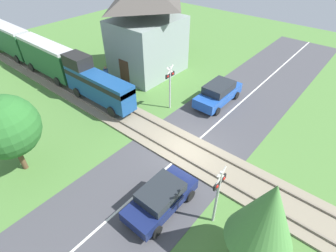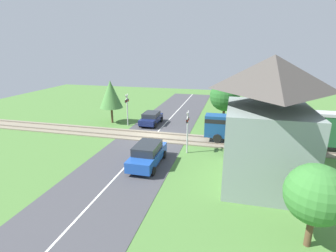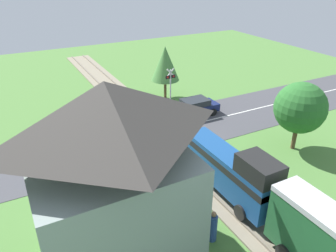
% 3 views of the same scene
% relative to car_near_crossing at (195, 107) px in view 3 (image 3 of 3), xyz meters
% --- Properties ---
extents(ground_plane, '(60.00, 60.00, 0.00)m').
position_rel_car_near_crossing_xyz_m(ground_plane, '(4.00, 1.44, -0.73)').
color(ground_plane, '#4C7A38').
extents(road_surface, '(48.00, 6.40, 0.02)m').
position_rel_car_near_crossing_xyz_m(road_surface, '(4.00, 1.44, -0.72)').
color(road_surface, '#424247').
rests_on(road_surface, ground_plane).
extents(track_bed, '(2.80, 48.00, 0.24)m').
position_rel_car_near_crossing_xyz_m(track_bed, '(4.00, 1.44, -0.66)').
color(track_bed, gray).
rests_on(track_bed, ground_plane).
extents(car_near_crossing, '(3.84, 1.84, 1.36)m').
position_rel_car_near_crossing_xyz_m(car_near_crossing, '(0.00, 0.00, 0.00)').
color(car_near_crossing, '#141E4C').
rests_on(car_near_crossing, ground_plane).
extents(car_far_side, '(4.42, 1.90, 1.61)m').
position_rel_car_near_crossing_xyz_m(car_far_side, '(9.94, 2.88, 0.11)').
color(car_far_side, '#1E4CA8').
rests_on(car_far_side, ground_plane).
extents(crossing_signal_west_approach, '(0.90, 0.18, 3.43)m').
position_rel_car_near_crossing_xyz_m(crossing_signal_west_approach, '(0.99, -2.35, 1.46)').
color(crossing_signal_west_approach, '#B7B7B7').
rests_on(crossing_signal_west_approach, ground_plane).
extents(crossing_signal_east_approach, '(0.90, 0.18, 3.43)m').
position_rel_car_near_crossing_xyz_m(crossing_signal_east_approach, '(7.01, 5.23, 1.46)').
color(crossing_signal_east_approach, '#B7B7B7').
rests_on(crossing_signal_east_approach, ground_plane).
extents(station_building, '(6.34, 5.13, 7.78)m').
position_rel_car_near_crossing_xyz_m(station_building, '(10.45, 10.63, 3.10)').
color(station_building, gray).
rests_on(station_building, ground_plane).
extents(pedestrian_by_station, '(0.39, 0.39, 1.59)m').
position_rel_car_near_crossing_xyz_m(pedestrian_by_station, '(6.47, 11.81, -0.00)').
color(pedestrian_by_station, '#2D4C8E').
rests_on(pedestrian_by_station, ground_plane).
extents(tree_roadside_hedge, '(3.30, 3.30, 4.60)m').
position_rel_car_near_crossing_xyz_m(tree_roadside_hedge, '(-2.99, 7.63, 2.22)').
color(tree_roadside_hedge, brown).
rests_on(tree_roadside_hedge, ground_plane).
extents(tree_beyond_track, '(2.50, 2.50, 4.74)m').
position_rel_car_near_crossing_xyz_m(tree_beyond_track, '(0.39, -4.47, 2.50)').
color(tree_beyond_track, brown).
rests_on(tree_beyond_track, ground_plane).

